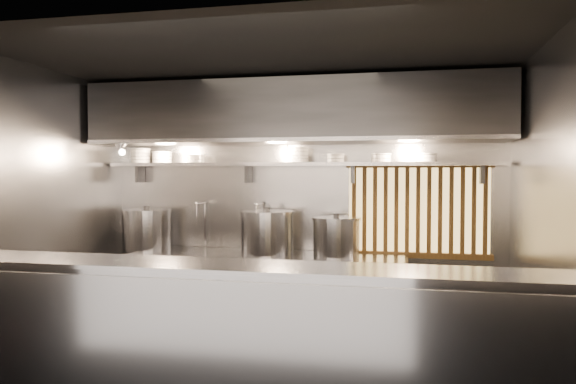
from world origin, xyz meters
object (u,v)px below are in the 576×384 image
at_px(pendant_bulb, 287,157).
at_px(stock_pot_left, 147,229).
at_px(stock_pot_mid, 267,232).
at_px(heat_lamp, 121,147).
at_px(stock_pot_right, 336,237).

relative_size(pendant_bulb, stock_pot_left, 0.30).
height_order(pendant_bulb, stock_pot_mid, pendant_bulb).
relative_size(heat_lamp, stock_pot_right, 0.53).
bearing_deg(stock_pot_mid, stock_pot_right, -1.45).
xyz_separation_m(pendant_bulb, stock_pot_left, (-1.65, -0.04, -0.83)).
distance_m(heat_lamp, pendant_bulb, 1.83).
height_order(pendant_bulb, stock_pot_right, pendant_bulb).
height_order(pendant_bulb, stock_pot_left, pendant_bulb).
relative_size(stock_pot_left, stock_pot_right, 0.96).
distance_m(stock_pot_left, stock_pot_right, 2.21).
distance_m(heat_lamp, stock_pot_left, 0.99).
bearing_deg(stock_pot_left, stock_pot_right, -1.48).
bearing_deg(pendant_bulb, stock_pot_mid, -159.16).
bearing_deg(pendant_bulb, stock_pot_right, -10.14).
bearing_deg(stock_pot_left, pendant_bulb, 1.46).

